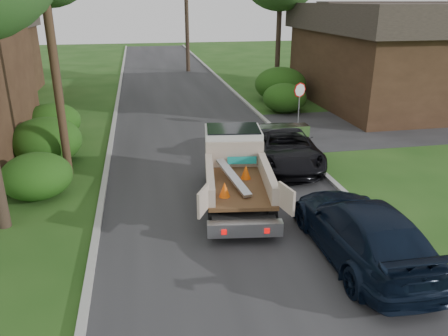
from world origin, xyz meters
name	(u,v)px	position (x,y,z in m)	size (l,w,h in m)	color
ground	(236,221)	(0.00, 0.00, 0.00)	(120.00, 120.00, 0.00)	#1D4513
road	(194,131)	(0.00, 10.00, 0.00)	(8.00, 90.00, 0.02)	#28282B
side_street	(417,124)	(12.00, 9.00, 0.01)	(16.00, 7.00, 0.02)	#28282B
curb_left	(112,134)	(-4.10, 10.00, 0.06)	(0.20, 90.00, 0.12)	#9E9E99
curb_right	(271,126)	(4.10, 10.00, 0.06)	(0.20, 90.00, 0.12)	#9E9E99
stop_sign	(299,96)	(5.20, 9.00, 1.78)	(0.71, 0.32, 2.48)	slate
utility_pole	(51,34)	(-5.48, 4.98, 5.17)	(2.42, 1.25, 10.00)	#382619
house_right	(392,53)	(13.00, 14.00, 3.16)	(9.72, 12.96, 6.20)	#362216
hedge_left_a	(37,176)	(-6.20, 3.00, 0.77)	(2.34, 2.34, 1.53)	#1E4910
hedge_left_b	(46,141)	(-6.50, 6.50, 0.94)	(2.86, 2.86, 1.87)	#1E4910
hedge_left_c	(53,121)	(-6.80, 10.00, 0.85)	(2.60, 2.60, 1.70)	#1E4910
hedge_right_a	(285,98)	(5.80, 13.00, 0.85)	(2.60, 2.60, 1.70)	#1E4910
hedge_right_b	(280,84)	(6.50, 16.00, 1.10)	(3.38, 3.38, 2.21)	#1E4910
flatbed_truck	(235,163)	(0.39, 2.02, 1.13)	(2.97, 5.71, 2.07)	black
black_pickup	(285,147)	(2.99, 4.50, 0.74)	(2.47, 5.35, 1.49)	black
navy_suv	(362,230)	(2.73, -2.50, 0.78)	(2.19, 5.38, 1.56)	black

